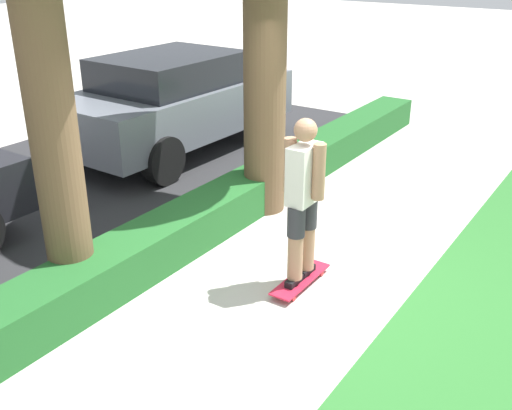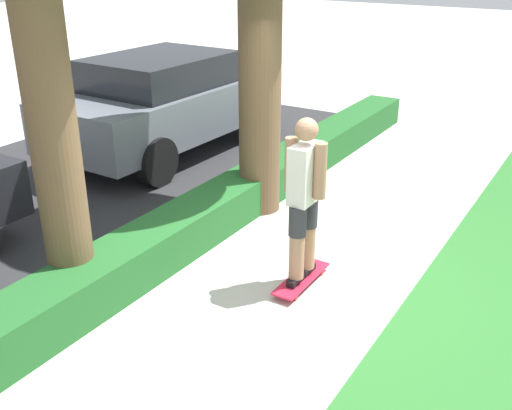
# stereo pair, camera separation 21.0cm
# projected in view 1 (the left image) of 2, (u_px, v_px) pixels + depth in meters

# --- Properties ---
(ground_plane) EXTENTS (60.00, 60.00, 0.00)m
(ground_plane) POSITION_uv_depth(u_px,v_px,m) (303.00, 286.00, 6.28)
(ground_plane) COLOR #BCB7AD
(street_asphalt) EXTENTS (12.95, 5.00, 0.01)m
(street_asphalt) POSITION_uv_depth(u_px,v_px,m) (45.00, 198.00, 8.43)
(street_asphalt) COLOR #2D2D30
(street_asphalt) RESTS_ON ground_plane
(hedge_row) EXTENTS (12.95, 0.60, 0.48)m
(hedge_row) POSITION_uv_depth(u_px,v_px,m) (185.00, 228.00, 7.01)
(hedge_row) COLOR #236028
(hedge_row) RESTS_ON ground_plane
(skateboard) EXTENTS (0.87, 0.24, 0.08)m
(skateboard) POSITION_uv_depth(u_px,v_px,m) (300.00, 280.00, 6.27)
(skateboard) COLOR red
(skateboard) RESTS_ON ground_plane
(skater_person) EXTENTS (0.50, 0.44, 1.72)m
(skater_person) POSITION_uv_depth(u_px,v_px,m) (303.00, 198.00, 5.90)
(skater_person) COLOR black
(skater_person) RESTS_ON skateboard
(parked_car_middle) EXTENTS (4.33, 2.00, 1.65)m
(parked_car_middle) POSITION_uv_depth(u_px,v_px,m) (175.00, 101.00, 10.02)
(parked_car_middle) COLOR slate
(parked_car_middle) RESTS_ON ground_plane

